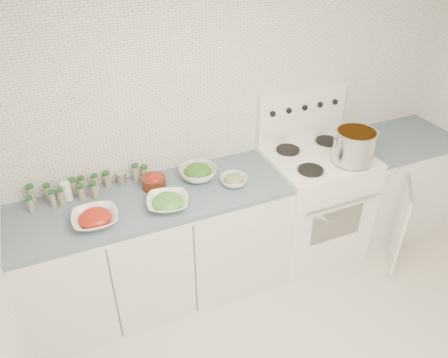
% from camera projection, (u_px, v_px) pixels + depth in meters
% --- Properties ---
extents(room_walls, '(3.54, 3.04, 2.52)m').
position_uv_depth(room_walls, '(396.00, 178.00, 1.91)').
color(room_walls, white).
rests_on(room_walls, ground).
extents(counter_left, '(1.85, 0.62, 0.90)m').
position_uv_depth(counter_left, '(158.00, 248.00, 3.15)').
color(counter_left, white).
rests_on(counter_left, ground).
extents(stove, '(0.76, 0.70, 1.36)m').
position_uv_depth(stove, '(312.00, 201.00, 3.56)').
color(stove, white).
rests_on(stove, ground).
extents(counter_right, '(0.89, 0.93, 0.90)m').
position_uv_depth(counter_right, '(390.00, 183.00, 3.86)').
color(counter_right, white).
rests_on(counter_right, ground).
extents(stock_pot, '(0.33, 0.31, 0.23)m').
position_uv_depth(stock_pot, '(355.00, 145.00, 3.16)').
color(stock_pot, silver).
rests_on(stock_pot, stove).
extents(bowl_tomato, '(0.29, 0.29, 0.09)m').
position_uv_depth(bowl_tomato, '(95.00, 218.00, 2.66)').
color(bowl_tomato, white).
rests_on(bowl_tomato, counter_left).
extents(bowl_snowpea, '(0.33, 0.33, 0.09)m').
position_uv_depth(bowl_snowpea, '(168.00, 202.00, 2.80)').
color(bowl_snowpea, white).
rests_on(bowl_snowpea, counter_left).
extents(bowl_broccoli, '(0.31, 0.31, 0.11)m').
position_uv_depth(bowl_broccoli, '(198.00, 172.00, 3.08)').
color(bowl_broccoli, white).
rests_on(bowl_broccoli, counter_left).
extents(bowl_zucchini, '(0.24, 0.24, 0.08)m').
position_uv_depth(bowl_zucchini, '(234.00, 180.00, 3.02)').
color(bowl_zucchini, white).
rests_on(bowl_zucchini, counter_left).
extents(bowl_pepper, '(0.17, 0.17, 0.10)m').
position_uv_depth(bowl_pepper, '(154.00, 181.00, 2.98)').
color(bowl_pepper, '#501D0D').
rests_on(bowl_pepper, counter_left).
extents(salt_canister, '(0.07, 0.07, 0.13)m').
position_uv_depth(salt_canister, '(67.00, 191.00, 2.86)').
color(salt_canister, white).
rests_on(salt_canister, counter_left).
extents(tin_can, '(0.09, 0.09, 0.09)m').
position_uv_depth(tin_can, '(122.00, 178.00, 3.02)').
color(tin_can, '#A4998B').
rests_on(tin_can, counter_left).
extents(spice_cluster, '(0.80, 0.16, 0.14)m').
position_uv_depth(spice_cluster, '(82.00, 187.00, 2.90)').
color(spice_cluster, gray).
rests_on(spice_cluster, counter_left).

